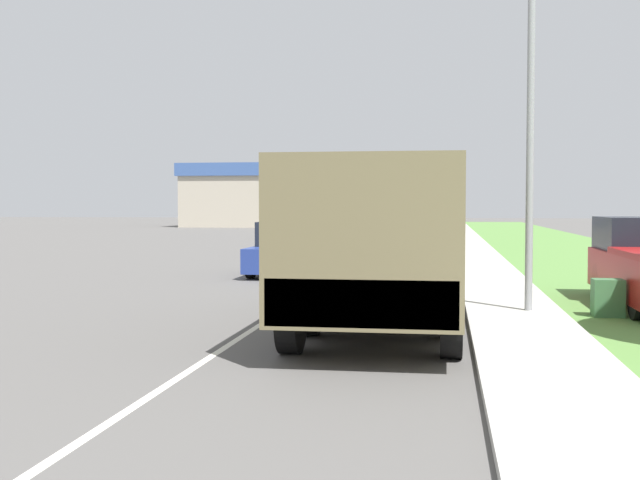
{
  "coord_description": "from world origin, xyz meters",
  "views": [
    {
      "loc": [
        3.19,
        -0.01,
        2.1
      ],
      "look_at": [
        0.87,
        14.87,
        1.44
      ],
      "focal_mm": 45.0,
      "sensor_mm": 36.0,
      "label": 1
    }
  ],
  "objects": [
    {
      "name": "building_distant",
      "position": [
        -14.96,
        77.16,
        3.04
      ],
      "size": [
        13.34,
        11.51,
        5.99
      ],
      "color": "#B2A893",
      "rests_on": "ground"
    },
    {
      "name": "grass_strip_right",
      "position": [
        8.9,
        40.0,
        0.01
      ],
      "size": [
        7.0,
        120.0,
        0.02
      ],
      "color": "#56843D",
      "rests_on": "ground"
    },
    {
      "name": "lane_centre_stripe",
      "position": [
        0.0,
        40.0,
        0.0
      ],
      "size": [
        0.12,
        120.0,
        0.0
      ],
      "color": "silver",
      "rests_on": "ground"
    },
    {
      "name": "car_farthest_ahead",
      "position": [
        1.78,
        58.98,
        0.73
      ],
      "size": [
        1.7,
        3.99,
        1.63
      ],
      "color": "navy",
      "rests_on": "ground"
    },
    {
      "name": "car_nearest_ahead",
      "position": [
        -1.49,
        23.62,
        0.71
      ],
      "size": [
        1.79,
        4.29,
        1.6
      ],
      "color": "navy",
      "rests_on": "ground"
    },
    {
      "name": "ground_plane",
      "position": [
        0.0,
        40.0,
        0.0
      ],
      "size": [
        180.0,
        180.0,
        0.0
      ],
      "primitive_type": "plane",
      "color": "#565451"
    },
    {
      "name": "utility_box",
      "position": [
        6.2,
        15.5,
        0.37
      ],
      "size": [
        0.55,
        0.45,
        0.7
      ],
      "color": "#3D7042",
      "rests_on": "grass_strip_right"
    },
    {
      "name": "car_second_ahead",
      "position": [
        -1.77,
        33.28,
        0.74
      ],
      "size": [
        1.93,
        4.01,
        1.66
      ],
      "color": "black",
      "rests_on": "ground"
    },
    {
      "name": "car_third_ahead",
      "position": [
        1.74,
        42.31,
        0.75
      ],
      "size": [
        1.74,
        4.05,
        1.7
      ],
      "color": "tan",
      "rests_on": "ground"
    },
    {
      "name": "lamp_post",
      "position": [
        4.57,
        15.39,
        4.96
      ],
      "size": [
        1.69,
        0.24,
        8.28
      ],
      "color": "gray",
      "rests_on": "sidewalk_right"
    },
    {
      "name": "sidewalk_right",
      "position": [
        4.5,
        40.0,
        0.06
      ],
      "size": [
        1.8,
        120.0,
        0.12
      ],
      "color": "#ADAAA3",
      "rests_on": "ground"
    },
    {
      "name": "car_fourth_ahead",
      "position": [
        -2.13,
        51.02,
        0.75
      ],
      "size": [
        1.71,
        4.26,
        1.68
      ],
      "color": "silver",
      "rests_on": "ground"
    },
    {
      "name": "military_truck",
      "position": [
        2.17,
        13.38,
        1.59
      ],
      "size": [
        2.53,
        7.36,
        2.76
      ],
      "color": "#545B3D",
      "rests_on": "ground"
    }
  ]
}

